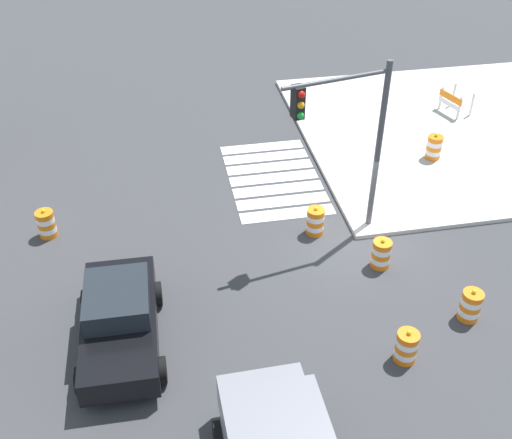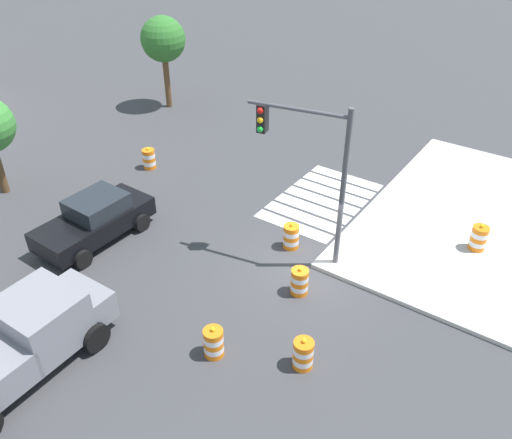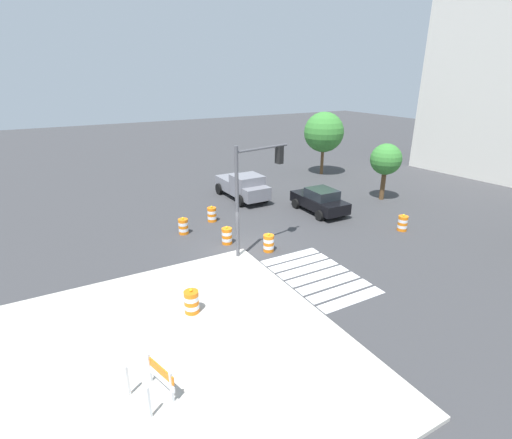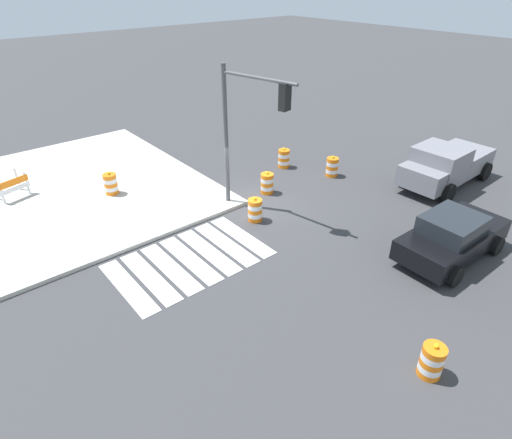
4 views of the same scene
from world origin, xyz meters
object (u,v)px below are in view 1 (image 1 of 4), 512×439
Objects in this scene: traffic_barrel_median_near at (381,254)px; traffic_barrel_on_sidewalk at (434,147)px; sports_car at (120,319)px; construction_barricade at (453,101)px; traffic_barrel_far_curb at (46,224)px; traffic_barrel_crosswalk_end at (315,221)px; traffic_barrel_median_far at (470,305)px; traffic_light_pole at (348,125)px; traffic_barrel_near_corner at (406,347)px.

traffic_barrel_on_sidewalk is at bearing -36.61° from traffic_barrel_median_near.
sports_car is at bearing 121.21° from traffic_barrel_on_sidewalk.
sports_car reaches higher than traffic_barrel_on_sidewalk.
sports_car reaches higher than construction_barricade.
traffic_barrel_median_near and traffic_barrel_far_curb have the same top height.
traffic_barrel_crosswalk_end is 1.00× the size of traffic_barrel_median_far.
traffic_barrel_far_curb is at bearing 98.39° from traffic_barrel_on_sidewalk.
traffic_barrel_median_near is 1.00× the size of traffic_barrel_far_curb.
traffic_light_pole is (1.67, 0.82, 3.46)m from traffic_barrel_median_near.
traffic_barrel_median_near is at bearing -77.87° from sports_car.
traffic_barrel_far_curb is at bearing 62.99° from traffic_barrel_median_far.
traffic_barrel_near_corner is 5.52m from traffic_barrel_crosswalk_end.
traffic_barrel_near_corner is 1.00× the size of traffic_barrel_median_near.
traffic_light_pole is (4.16, 2.43, 3.46)m from traffic_barrel_median_far.
traffic_barrel_crosswalk_end is 6.50m from traffic_barrel_on_sidewalk.
traffic_light_pole is at bearing 127.61° from traffic_barrel_on_sidewalk.
construction_barricade reaches higher than traffic_barrel_crosswalk_end.
traffic_light_pole is at bearing -110.35° from traffic_barrel_crosswalk_end.
traffic_barrel_median_far is 5.93m from traffic_light_pole.
traffic_barrel_median_near and traffic_barrel_median_far have the same top height.
sports_car is 4.25× the size of traffic_barrel_median_near.
traffic_barrel_crosswalk_end is 3.53m from traffic_light_pole.
traffic_light_pole is (3.30, -6.75, 3.10)m from sports_car.
traffic_barrel_median_far is 1.00× the size of traffic_barrel_far_curb.
traffic_light_pole is (-3.72, 4.82, 3.31)m from traffic_barrel_on_sidewalk.
construction_barricade is at bearing -22.67° from traffic_barrel_median_far.
construction_barricade reaches higher than traffic_barrel_far_curb.
traffic_barrel_on_sidewalk is at bearing -52.39° from traffic_light_pole.
sports_car is 3.08× the size of construction_barricade.
construction_barricade is at bearing -35.80° from traffic_barrel_median_near.
traffic_barrel_crosswalk_end is at bearing 122.29° from traffic_barrel_on_sidewalk.
traffic_barrel_near_corner is at bearing 170.02° from traffic_barrel_median_near.
construction_barricade is (3.32, -2.28, 0.12)m from traffic_barrel_on_sidewalk.
traffic_barrel_far_curb is (1.43, 8.35, 0.00)m from traffic_barrel_crosswalk_end.
traffic_barrel_median_far is at bearing 163.07° from traffic_barrel_on_sidewalk.
traffic_barrel_far_curb is at bearing 24.52° from sports_car.
traffic_barrel_far_curb is at bearing 79.47° from traffic_light_pole.
traffic_barrel_on_sidewalk is at bearing -27.38° from traffic_barrel_near_corner.
traffic_barrel_far_curb is 1.00× the size of traffic_barrel_on_sidewalk.
sports_car is 4.25× the size of traffic_barrel_crosswalk_end.
construction_barricade is (6.79, -7.77, 0.27)m from traffic_barrel_crosswalk_end.
traffic_barrel_crosswalk_end is 0.19× the size of traffic_light_pole.
traffic_barrel_near_corner is 1.00× the size of traffic_barrel_far_curb.
traffic_barrel_on_sidewalk is (2.04, -13.84, 0.15)m from traffic_barrel_far_curb.
traffic_barrel_on_sidewalk is at bearing -58.79° from sports_car.
traffic_barrel_crosswalk_end is at bearing 9.04° from traffic_barrel_near_corner.
traffic_barrel_far_curb is at bearing 53.24° from traffic_barrel_near_corner.
traffic_barrel_median_near is 0.72× the size of construction_barricade.
sports_car reaches higher than traffic_barrel_median_near.
construction_barricade is (11.20, -4.68, 0.27)m from traffic_barrel_median_far.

